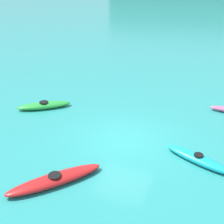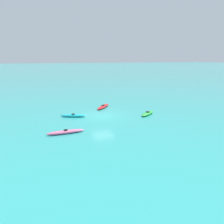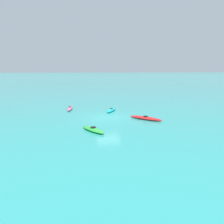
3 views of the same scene
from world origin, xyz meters
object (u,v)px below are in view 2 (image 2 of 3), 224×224
object	(u,v)px
kayak_pink	(66,132)
kayak_red	(103,107)
kayak_cyan	(73,116)
kayak_green	(148,113)

from	to	relation	value
kayak_pink	kayak_red	size ratio (longest dim) A/B	1.05
kayak_pink	kayak_cyan	size ratio (longest dim) A/B	1.15
kayak_pink	kayak_red	xyz separation A→B (m)	(-6.41, -8.31, 0.00)
kayak_pink	kayak_cyan	world-z (taller)	same
kayak_green	kayak_red	bearing A→B (deg)	-55.08
kayak_cyan	kayak_green	distance (m)	8.75
kayak_pink	kayak_cyan	bearing A→B (deg)	-108.17
kayak_red	kayak_pink	bearing A→B (deg)	52.38
kayak_cyan	kayak_green	world-z (taller)	same
kayak_red	kayak_cyan	size ratio (longest dim) A/B	1.10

